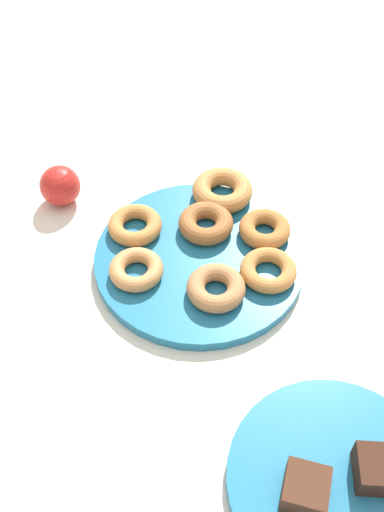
# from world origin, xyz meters

# --- Properties ---
(ground_plane) EXTENTS (2.40, 2.40, 0.00)m
(ground_plane) POSITION_xyz_m (0.00, 0.00, 0.00)
(ground_plane) COLOR beige
(donut_plate) EXTENTS (0.31, 0.31, 0.02)m
(donut_plate) POSITION_xyz_m (0.00, 0.00, 0.01)
(donut_plate) COLOR #1E6B93
(donut_plate) RESTS_ON ground_plane
(donut_0) EXTENTS (0.11, 0.11, 0.02)m
(donut_0) POSITION_xyz_m (-0.08, -0.08, 0.03)
(donut_0) COLOR #AD6B33
(donut_0) RESTS_ON donut_plate
(donut_1) EXTENTS (0.12, 0.12, 0.03)m
(donut_1) POSITION_xyz_m (-0.05, 0.06, 0.03)
(donut_1) COLOR #B27547
(donut_1) RESTS_ON donut_plate
(donut_2) EXTENTS (0.11, 0.11, 0.03)m
(donut_2) POSITION_xyz_m (0.01, -0.05, 0.03)
(donut_2) COLOR #995B2D
(donut_2) RESTS_ON donut_plate
(donut_3) EXTENTS (0.10, 0.10, 0.02)m
(donut_3) POSITION_xyz_m (0.11, -0.01, 0.03)
(donut_3) COLOR #BC7A3D
(donut_3) RESTS_ON donut_plate
(donut_4) EXTENTS (0.12, 0.12, 0.03)m
(donut_4) POSITION_xyz_m (0.01, -0.13, 0.03)
(donut_4) COLOR #BC7A3D
(donut_4) RESTS_ON donut_plate
(donut_5) EXTENTS (0.11, 0.11, 0.02)m
(donut_5) POSITION_xyz_m (-0.11, 0.00, 0.03)
(donut_5) COLOR #BC7A3D
(donut_5) RESTS_ON donut_plate
(donut_6) EXTENTS (0.10, 0.10, 0.02)m
(donut_6) POSITION_xyz_m (0.07, 0.07, 0.03)
(donut_6) COLOR #C6844C
(donut_6) RESTS_ON donut_plate
(cake_plate) EXTENTS (0.25, 0.25, 0.02)m
(cake_plate) POSITION_xyz_m (-0.26, 0.26, 0.01)
(cake_plate) COLOR #1E6B93
(cake_plate) RESTS_ON ground_plane
(brownie_near) EXTENTS (0.06, 0.06, 0.03)m
(brownie_near) POSITION_xyz_m (-0.30, 0.24, 0.03)
(brownie_near) COLOR #381E14
(brownie_near) RESTS_ON cake_plate
(brownie_far) EXTENTS (0.05, 0.05, 0.03)m
(brownie_far) POSITION_xyz_m (-0.23, 0.29, 0.03)
(brownie_far) COLOR #472819
(brownie_far) RESTS_ON cake_plate
(apple) EXTENTS (0.07, 0.07, 0.07)m
(apple) POSITION_xyz_m (0.26, -0.04, 0.03)
(apple) COLOR red
(apple) RESTS_ON ground_plane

